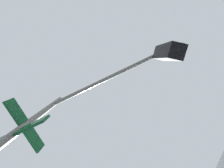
% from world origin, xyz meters
% --- Properties ---
extents(traffic_signal_near, '(2.33, 2.89, 5.10)m').
position_xyz_m(traffic_signal_near, '(-6.35, -6.23, 3.59)').
color(traffic_signal_near, slate).
rests_on(traffic_signal_near, ground_plane).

